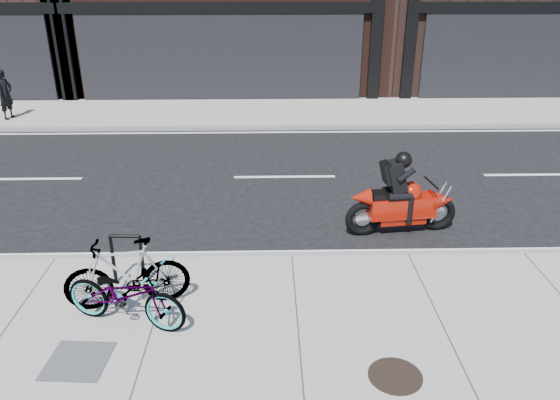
{
  "coord_description": "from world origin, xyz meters",
  "views": [
    {
      "loc": [
        -0.39,
        -10.1,
        4.76
      ],
      "look_at": [
        -0.19,
        -1.39,
        0.9
      ],
      "focal_mm": 35.0,
      "sensor_mm": 36.0,
      "label": 1
    }
  ],
  "objects_px": {
    "bicycle_rear": "(127,273)",
    "manhole_cover": "(395,376)",
    "bike_rack": "(127,255)",
    "utility_grate": "(78,361)",
    "bicycle_front": "(125,294)",
    "pedestrian": "(5,94)",
    "motorcycle": "(407,200)"
  },
  "relations": [
    {
      "from": "bicycle_rear",
      "to": "manhole_cover",
      "type": "xyz_separation_m",
      "value": [
        3.54,
        -1.58,
        -0.52
      ]
    },
    {
      "from": "bike_rack",
      "to": "bicycle_rear",
      "type": "distance_m",
      "value": 0.62
    },
    {
      "from": "utility_grate",
      "to": "bicycle_rear",
      "type": "bearing_deg",
      "value": 72.34
    },
    {
      "from": "bicycle_front",
      "to": "bicycle_rear",
      "type": "xyz_separation_m",
      "value": [
        -0.07,
        0.43,
        0.06
      ]
    },
    {
      "from": "pedestrian",
      "to": "bike_rack",
      "type": "bearing_deg",
      "value": -133.17
    },
    {
      "from": "bike_rack",
      "to": "bicycle_front",
      "type": "xyz_separation_m",
      "value": [
        0.22,
        -1.04,
        -0.03
      ]
    },
    {
      "from": "pedestrian",
      "to": "manhole_cover",
      "type": "bearing_deg",
      "value": -125.72
    },
    {
      "from": "manhole_cover",
      "to": "bike_rack",
      "type": "bearing_deg",
      "value": 149.38
    },
    {
      "from": "bike_rack",
      "to": "bicycle_rear",
      "type": "bearing_deg",
      "value": -76.84
    },
    {
      "from": "motorcycle",
      "to": "pedestrian",
      "type": "xyz_separation_m",
      "value": [
        -10.74,
        7.83,
        0.25
      ]
    },
    {
      "from": "pedestrian",
      "to": "bicycle_front",
      "type": "bearing_deg",
      "value": -134.83
    },
    {
      "from": "motorcycle",
      "to": "bicycle_rear",
      "type": "bearing_deg",
      "value": -158.86
    },
    {
      "from": "bicycle_rear",
      "to": "motorcycle",
      "type": "bearing_deg",
      "value": 107.82
    },
    {
      "from": "bicycle_rear",
      "to": "utility_grate",
      "type": "xyz_separation_m",
      "value": [
        -0.39,
        -1.22,
        -0.52
      ]
    },
    {
      "from": "bicycle_rear",
      "to": "utility_grate",
      "type": "height_order",
      "value": "bicycle_rear"
    },
    {
      "from": "pedestrian",
      "to": "motorcycle",
      "type": "bearing_deg",
      "value": -110.94
    },
    {
      "from": "manhole_cover",
      "to": "utility_grate",
      "type": "xyz_separation_m",
      "value": [
        -3.93,
        0.36,
        0.0
      ]
    },
    {
      "from": "bicycle_front",
      "to": "bicycle_rear",
      "type": "height_order",
      "value": "bicycle_rear"
    },
    {
      "from": "bike_rack",
      "to": "pedestrian",
      "type": "distance_m",
      "value": 11.42
    },
    {
      "from": "manhole_cover",
      "to": "utility_grate",
      "type": "bearing_deg",
      "value": 174.77
    },
    {
      "from": "bike_rack",
      "to": "bicycle_rear",
      "type": "height_order",
      "value": "bicycle_rear"
    },
    {
      "from": "bike_rack",
      "to": "utility_grate",
      "type": "xyz_separation_m",
      "value": [
        -0.25,
        -1.82,
        -0.49
      ]
    },
    {
      "from": "bike_rack",
      "to": "pedestrian",
      "type": "bearing_deg",
      "value": 121.69
    },
    {
      "from": "bicycle_front",
      "to": "manhole_cover",
      "type": "xyz_separation_m",
      "value": [
        3.47,
        -1.14,
        -0.46
      ]
    },
    {
      "from": "manhole_cover",
      "to": "motorcycle",
      "type": "bearing_deg",
      "value": 75.39
    },
    {
      "from": "utility_grate",
      "to": "motorcycle",
      "type": "bearing_deg",
      "value": 36.62
    },
    {
      "from": "bicycle_front",
      "to": "motorcycle",
      "type": "height_order",
      "value": "motorcycle"
    },
    {
      "from": "bicycle_rear",
      "to": "motorcycle",
      "type": "xyz_separation_m",
      "value": [
        4.6,
        2.49,
        -0.01
      ]
    },
    {
      "from": "bike_rack",
      "to": "manhole_cover",
      "type": "distance_m",
      "value": 4.31
    },
    {
      "from": "bicycle_front",
      "to": "bicycle_rear",
      "type": "distance_m",
      "value": 0.44
    },
    {
      "from": "bike_rack",
      "to": "manhole_cover",
      "type": "relative_size",
      "value": 1.27
    },
    {
      "from": "bicycle_front",
      "to": "bike_rack",
      "type": "bearing_deg",
      "value": 29.45
    }
  ]
}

